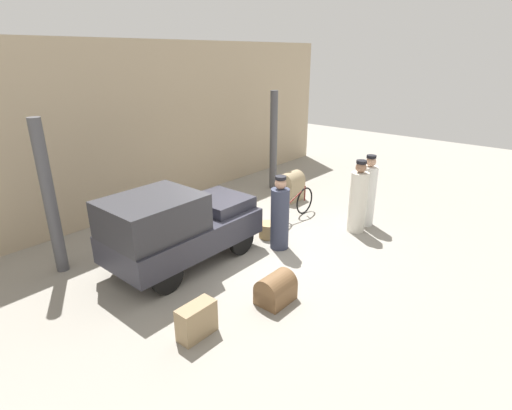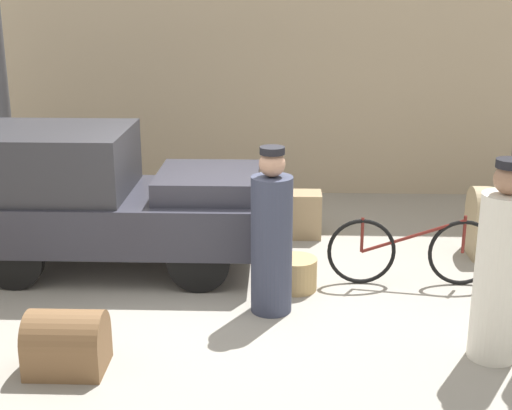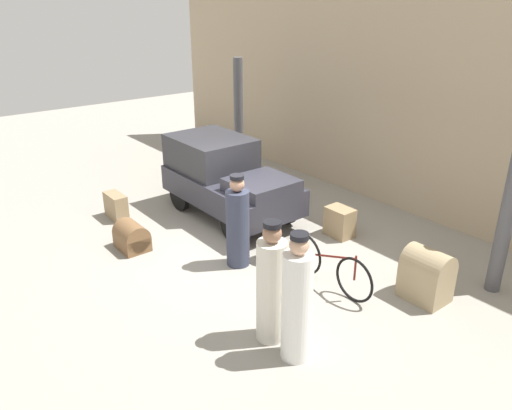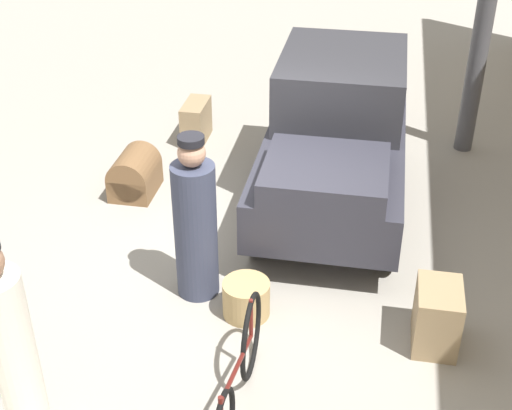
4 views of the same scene
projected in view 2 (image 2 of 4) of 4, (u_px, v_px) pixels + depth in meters
The scene contains 11 objects.
ground_plane at pixel (237, 295), 7.60m from camera, with size 30.00×30.00×0.00m, color gray.
station_building_facade at pixel (252, 49), 10.84m from camera, with size 16.00×0.15×4.50m.
canopy_pillar_left at pixel (2, 112), 9.58m from camera, with size 0.24×0.24×3.10m.
truck at pixel (100, 195), 8.16m from camera, with size 3.25×1.56×1.63m.
bicycle at pixel (412, 251), 7.78m from camera, with size 1.85×0.04×0.80m.
wicker_basket at pixel (296, 274), 7.71m from camera, with size 0.45×0.45×0.36m.
conductor_in_dark_uniform at pixel (499, 271), 6.10m from camera, with size 0.42×0.42×1.80m.
porter_with_bicycle at pixel (272, 239), 7.03m from camera, with size 0.41×0.41×1.70m.
suitcase_tan_flat at pixel (300, 214), 9.33m from camera, with size 0.55×0.39×0.60m.
trunk_barrel_dark at pixel (67, 344), 6.07m from camera, with size 0.66×0.50×0.54m.
suitcase_black_upright at pixel (499, 221), 8.62m from camera, with size 0.70×0.56×0.87m.
Camera 2 is at (0.45, -6.98, 3.15)m, focal length 50.00 mm.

